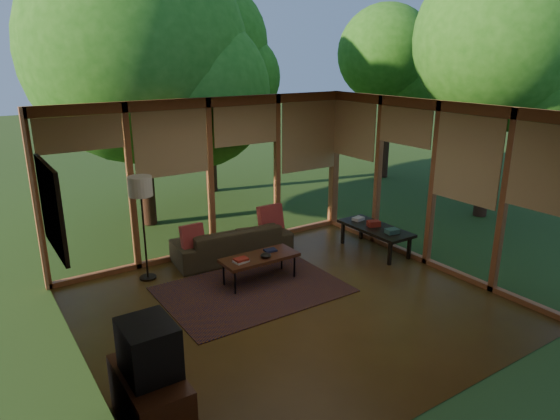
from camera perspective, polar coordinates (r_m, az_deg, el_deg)
floor at (r=7.12m, az=1.51°, el=-10.91°), size 5.50×5.50×0.00m
ceiling at (r=6.31m, az=1.70°, el=11.23°), size 5.50×5.50×0.00m
wall_left at (r=5.58m, az=-22.29°, el=-5.28°), size 0.04×5.00×2.70m
wall_front at (r=4.91m, az=18.81°, el=-7.96°), size 5.50×0.04×2.70m
window_wall_back at (r=8.68m, az=-7.96°, el=3.70°), size 5.50×0.12×2.70m
window_wall_right at (r=8.42m, az=17.10°, el=2.68°), size 0.12×5.00×2.70m
exterior_lawn at (r=17.85m, az=7.83°, el=6.26°), size 40.00×40.00×0.00m
tree_nw at (r=10.27m, az=-16.18°, el=17.02°), size 4.25×4.25×5.56m
tree_ne at (r=12.73m, az=-8.65°, el=18.25°), size 3.05×3.05×5.16m
tree_se at (r=11.24m, az=23.70°, el=17.47°), size 3.31×3.31×5.34m
tree_far at (r=14.27m, az=11.99°, el=17.02°), size 2.58×2.58×4.70m
rug at (r=7.58m, az=-3.16°, el=-9.06°), size 2.62×1.86×0.01m
sofa at (r=8.62m, az=-5.48°, el=-3.68°), size 2.07×0.98×0.58m
pillow_left at (r=8.18m, az=-10.00°, el=-3.00°), size 0.37×0.20×0.39m
pillow_right at (r=8.83m, az=-1.10°, el=-0.94°), size 0.45×0.24×0.47m
ct_book_lower at (r=7.46m, az=-4.47°, el=-5.86°), size 0.23×0.18×0.03m
ct_book_upper at (r=7.45m, az=-4.48°, el=-5.64°), size 0.20×0.16×0.03m
ct_book_side at (r=7.84m, az=-1.10°, el=-4.62°), size 0.20×0.16×0.03m
ct_bowl at (r=7.60m, az=-1.65°, el=-5.20°), size 0.16×0.16×0.07m
media_cabinet at (r=5.10m, az=-14.51°, el=-20.34°), size 0.50×1.00×0.60m
television at (r=4.79m, az=-14.79°, el=-15.04°), size 0.45×0.55×0.50m
console_book_a at (r=8.72m, az=12.69°, el=-2.37°), size 0.24×0.19×0.08m
console_book_b at (r=9.01m, az=10.65°, el=-1.53°), size 0.26×0.22×0.10m
console_book_c at (r=9.29m, az=8.94°, el=-0.99°), size 0.23×0.19×0.06m
floor_lamp at (r=7.73m, az=-15.64°, el=1.95°), size 0.36×0.36×1.65m
coffee_table at (r=7.68m, az=-2.36°, el=-5.52°), size 1.20×0.50×0.43m
side_console at (r=9.01m, az=10.83°, el=-2.17°), size 0.60×1.40×0.46m
wall_painting at (r=6.83m, az=-24.65°, el=0.26°), size 0.06×1.35×1.15m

